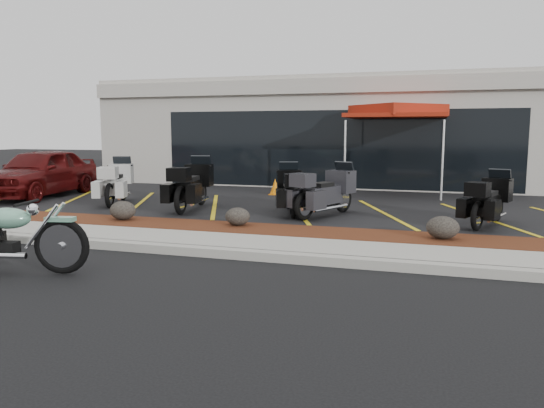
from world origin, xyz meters
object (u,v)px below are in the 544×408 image
(touring_white, at_px, (123,178))
(traffic_cone, at_px, (275,187))
(hero_cruiser, at_px, (61,238))
(popup_canopy, at_px, (397,113))
(parked_car, at_px, (40,172))

(touring_white, xyz_separation_m, traffic_cone, (3.74, 2.59, -0.38))
(hero_cruiser, height_order, popup_canopy, popup_canopy)
(hero_cruiser, relative_size, popup_canopy, 1.00)
(parked_car, relative_size, traffic_cone, 8.71)
(popup_canopy, bearing_deg, touring_white, -147.29)
(hero_cruiser, relative_size, traffic_cone, 6.41)
(hero_cruiser, bearing_deg, touring_white, 104.20)
(parked_car, xyz_separation_m, popup_canopy, (10.15, 3.96, 1.78))
(touring_white, height_order, traffic_cone, touring_white)
(touring_white, xyz_separation_m, popup_canopy, (7.28, 4.02, 1.88))
(hero_cruiser, bearing_deg, traffic_cone, 75.29)
(hero_cruiser, height_order, parked_car, parked_car)
(parked_car, xyz_separation_m, traffic_cone, (6.61, 2.53, -0.48))
(hero_cruiser, distance_m, traffic_cone, 9.31)
(parked_car, height_order, traffic_cone, parked_car)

